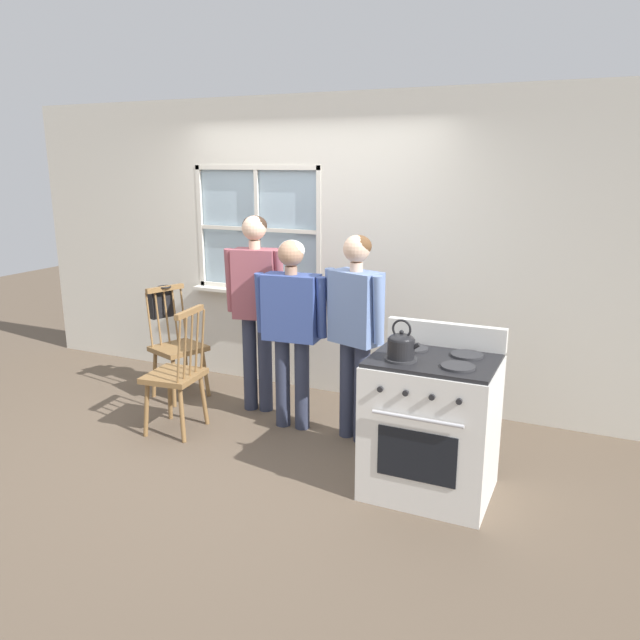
% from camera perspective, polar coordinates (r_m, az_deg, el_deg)
% --- Properties ---
extents(ground_plane, '(16.00, 16.00, 0.00)m').
position_cam_1_polar(ground_plane, '(4.95, -7.58, -11.25)').
color(ground_plane, brown).
extents(wall_back, '(6.40, 0.16, 2.70)m').
position_cam_1_polar(wall_back, '(5.73, -0.19, 6.41)').
color(wall_back, silver).
rests_on(wall_back, ground_plane).
extents(chair_by_window, '(0.52, 0.53, 1.02)m').
position_cam_1_polar(chair_by_window, '(5.86, -12.92, -2.49)').
color(chair_by_window, olive).
rests_on(chair_by_window, ground_plane).
extents(chair_near_wall, '(0.45, 0.46, 1.02)m').
position_cam_1_polar(chair_near_wall, '(5.11, -12.99, -5.01)').
color(chair_near_wall, olive).
rests_on(chair_near_wall, ground_plane).
extents(person_elderly_left, '(0.52, 0.28, 1.69)m').
position_cam_1_polar(person_elderly_left, '(5.29, -5.89, 2.22)').
color(person_elderly_left, '#2D3347').
rests_on(person_elderly_left, ground_plane).
extents(person_teen_center, '(0.60, 0.25, 1.54)m').
position_cam_1_polar(person_teen_center, '(4.93, -2.62, 0.35)').
color(person_teen_center, '#2D3347').
rests_on(person_teen_center, ground_plane).
extents(person_adult_right, '(0.55, 0.32, 1.60)m').
position_cam_1_polar(person_adult_right, '(4.70, 3.27, 0.07)').
color(person_adult_right, '#2D3347').
rests_on(person_adult_right, ground_plane).
extents(stove, '(0.79, 0.68, 1.08)m').
position_cam_1_polar(stove, '(4.14, 10.12, -9.38)').
color(stove, white).
rests_on(stove, ground_plane).
extents(kettle, '(0.21, 0.17, 0.25)m').
position_cam_1_polar(kettle, '(3.88, 7.44, -2.25)').
color(kettle, black).
rests_on(kettle, stove).
extents(potted_plant, '(0.16, 0.16, 0.29)m').
position_cam_1_polar(potted_plant, '(5.95, -5.20, 3.23)').
color(potted_plant, beige).
rests_on(potted_plant, wall_back).
extents(handbag, '(0.23, 0.24, 0.31)m').
position_cam_1_polar(handbag, '(5.96, -14.35, 1.52)').
color(handbag, black).
rests_on(handbag, chair_by_window).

